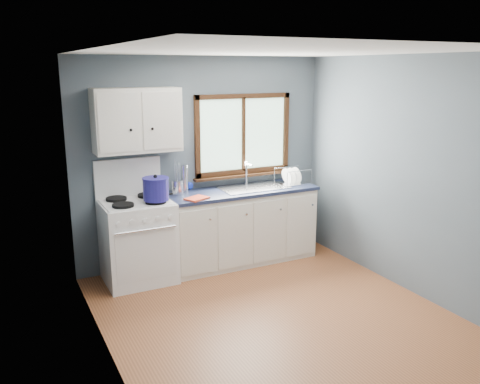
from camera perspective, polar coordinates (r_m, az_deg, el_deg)
name	(u,v)px	position (r m, az deg, el deg)	size (l,w,h in m)	color
floor	(277,317)	(5.12, 4.15, -13.88)	(3.20, 3.60, 0.02)	brown
ceiling	(282,50)	(4.53, 4.72, 15.61)	(3.20, 3.60, 0.02)	white
wall_back	(203,161)	(6.25, -4.17, 3.51)	(3.20, 0.02, 2.50)	#515C64
wall_front	(433,256)	(3.32, 20.83, -6.74)	(3.20, 0.02, 2.50)	#515C64
wall_left	(102,215)	(4.10, -15.28, -2.46)	(0.02, 3.60, 2.50)	#515C64
wall_right	(410,176)	(5.65, 18.56, 1.72)	(0.02, 3.60, 2.50)	#515C64
gas_range	(138,239)	(5.84, -11.42, -5.17)	(0.76, 0.69, 1.36)	white
base_cabinets	(241,229)	(6.32, 0.06, -4.20)	(1.85, 0.60, 0.88)	silver
countertop	(241,191)	(6.18, 0.07, 0.12)	(1.89, 0.64, 0.04)	#161D34
sink	(254,193)	(6.27, 1.53, -0.07)	(0.84, 0.46, 0.44)	silver
window	(243,140)	(6.40, 0.38, 5.84)	(1.36, 0.10, 1.03)	#9EC6A8
upper_cabinets	(137,120)	(5.73, -11.49, 7.89)	(0.95, 0.35, 0.70)	silver
skillet	(157,198)	(5.61, -9.35, -0.62)	(0.38, 0.32, 0.05)	black
stockpot	(156,189)	(5.57, -9.43, 0.38)	(0.36, 0.36, 0.28)	navy
utensil_crock	(178,187)	(5.95, -7.03, 0.54)	(0.17, 0.17, 0.43)	silver
thermos	(185,179)	(6.01, -6.24, 1.46)	(0.08, 0.08, 0.33)	silver
soap_bottle	(191,180)	(6.17, -5.56, 1.31)	(0.09, 0.09, 0.23)	#182EB7
dish_towel	(197,198)	(5.74, -4.87, -0.72)	(0.25, 0.18, 0.02)	#E54727
dish_rack	(292,179)	(6.51, 5.89, 1.42)	(0.41, 0.33, 0.21)	silver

